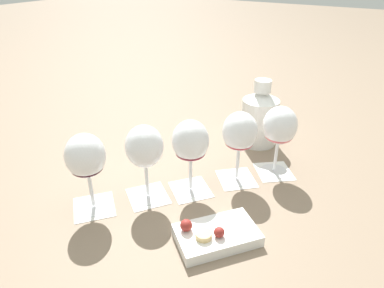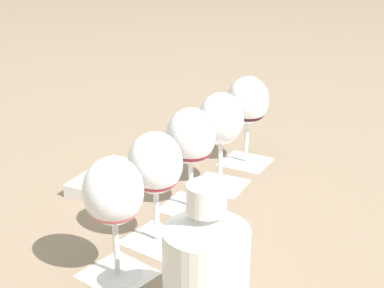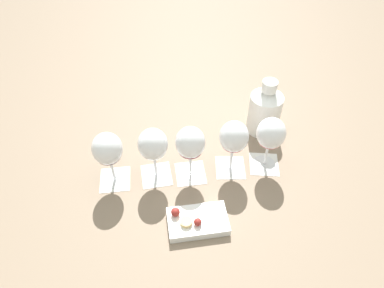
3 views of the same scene
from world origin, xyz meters
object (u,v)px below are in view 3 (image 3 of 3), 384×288
at_px(wine_glass_1, 234,139).
at_px(snack_dish, 197,221).
at_px(wine_glass_0, 271,135).
at_px(wine_glass_2, 190,145).
at_px(ceramic_vase, 265,110).
at_px(wine_glass_4, 108,151).
at_px(wine_glass_3, 153,147).

distance_m(wine_glass_1, snack_dish, 0.26).
relative_size(wine_glass_0, wine_glass_2, 1.00).
bearing_deg(snack_dish, ceramic_vase, -168.98).
xyz_separation_m(wine_glass_4, snack_dish, (-0.05, 0.29, -0.12)).
relative_size(wine_glass_1, ceramic_vase, 0.92).
bearing_deg(wine_glass_2, wine_glass_4, -41.71).
bearing_deg(wine_glass_4, snack_dish, 100.32).
distance_m(wine_glass_3, wine_glass_4, 0.13).
distance_m(wine_glass_2, snack_dish, 0.22).
bearing_deg(wine_glass_2, wine_glass_1, 142.65).
bearing_deg(wine_glass_4, wine_glass_2, 138.29).
xyz_separation_m(wine_glass_3, snack_dish, (0.04, 0.21, -0.12)).
distance_m(wine_glass_1, ceramic_vase, 0.23).
bearing_deg(wine_glass_1, wine_glass_2, -37.35).
bearing_deg(wine_glass_1, wine_glass_3, -40.24).
xyz_separation_m(wine_glass_2, ceramic_vase, (-0.32, 0.05, -0.04)).
bearing_deg(ceramic_vase, wine_glass_1, 7.85).
bearing_deg(wine_glass_4, wine_glass_0, 139.79).
bearing_deg(wine_glass_2, wine_glass_3, -43.74).
bearing_deg(wine_glass_1, wine_glass_4, -40.16).
bearing_deg(wine_glass_3, wine_glass_1, 139.76).
bearing_deg(ceramic_vase, wine_glass_2, -8.51).
relative_size(wine_glass_2, ceramic_vase, 0.92).
distance_m(wine_glass_0, wine_glass_4, 0.47).
xyz_separation_m(wine_glass_1, snack_dish, (0.22, 0.06, -0.12)).
bearing_deg(wine_glass_1, snack_dish, 14.05).
height_order(wine_glass_2, wine_glass_3, same).
bearing_deg(wine_glass_4, wine_glass_3, 139.97).
bearing_deg(wine_glass_3, wine_glass_0, 139.72).
relative_size(wine_glass_1, wine_glass_2, 1.00).
bearing_deg(wine_glass_3, ceramic_vase, 163.04).
height_order(wine_glass_2, snack_dish, wine_glass_2).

